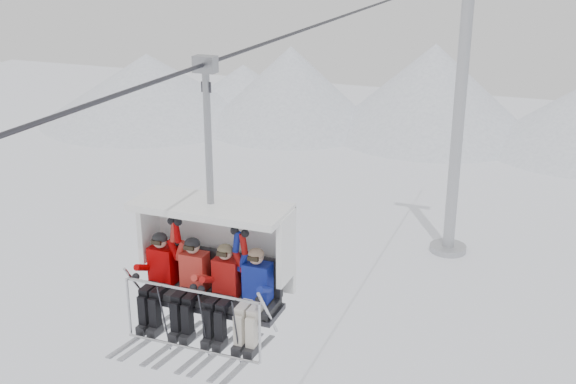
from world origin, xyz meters
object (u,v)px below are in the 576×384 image
(lift_tower_right, at_px, (457,139))
(skier_center_right, at_px, (223,289))
(skier_center_left, at_px, (191,282))
(skier_far_left, at_px, (159,276))
(skier_far_right, at_px, (254,294))
(chairlift_carrier, at_px, (216,247))

(lift_tower_right, xyz_separation_m, skier_center_right, (0.25, -25.18, 4.40))
(skier_center_left, xyz_separation_m, skier_center_right, (0.52, -0.00, -0.01))
(skier_far_left, bearing_deg, lift_tower_right, 88.19)
(lift_tower_right, relative_size, skier_far_right, 7.99)
(lift_tower_right, bearing_deg, skier_center_right, -89.43)
(skier_center_left, relative_size, skier_center_right, 1.00)
(lift_tower_right, xyz_separation_m, skier_center_left, (-0.27, -25.17, 4.40))
(lift_tower_right, distance_m, skier_center_right, 25.56)
(lift_tower_right, distance_m, skier_center_left, 25.56)
(chairlift_carrier, distance_m, skier_far_left, 0.97)
(skier_far_left, xyz_separation_m, skier_center_left, (0.53, 0.00, 0.00))
(lift_tower_right, xyz_separation_m, skier_far_right, (0.72, -25.17, 4.40))
(skier_center_right, bearing_deg, skier_far_left, 179.90)
(chairlift_carrier, xyz_separation_m, skier_far_right, (0.72, -0.30, -0.46))
(skier_far_left, xyz_separation_m, skier_center_right, (1.05, -0.00, -0.01))
(lift_tower_right, relative_size, skier_center_left, 7.99)
(skier_far_left, xyz_separation_m, skier_far_right, (1.52, 0.00, 0.00))
(skier_center_left, bearing_deg, chairlift_carrier, 48.68)
(skier_center_right, bearing_deg, skier_far_right, 0.23)
(skier_far_left, relative_size, skier_far_right, 1.00)
(skier_far_right, bearing_deg, skier_far_left, 180.00)
(skier_far_left, relative_size, skier_center_left, 1.00)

